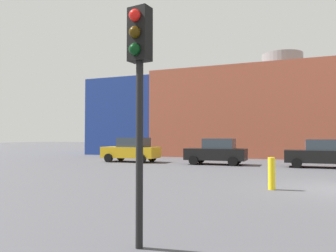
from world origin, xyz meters
The scene contains 6 objects.
building_backdrop centered at (-2.75, 22.05, 4.13)m, with size 39.42×12.75×10.25m.
parked_car_0 centered at (-13.00, 8.83, 0.89)m, with size 4.15×2.04×1.80m.
parked_car_1 centered at (-6.61, 8.83, 0.86)m, with size 4.01×1.97×1.74m.
parked_car_2 centered at (-0.33, 8.83, 0.84)m, with size 3.90×1.92×1.69m.
traffic_light_near_left centered at (-4.19, -7.82, 2.91)m, with size 0.39×0.38×3.95m.
bollard_yellow_2 centered at (-2.54, -0.84, 0.56)m, with size 0.24×0.24×1.11m, color yellow.
Camera 1 is at (-1.84, -12.59, 1.79)m, focal length 34.65 mm.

